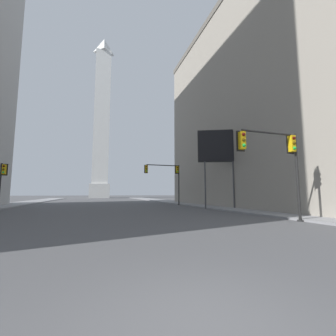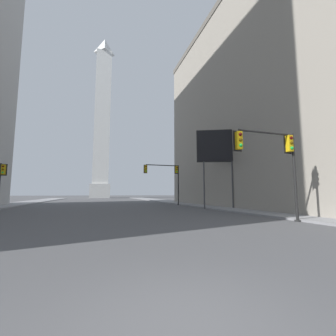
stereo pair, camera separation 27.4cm
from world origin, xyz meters
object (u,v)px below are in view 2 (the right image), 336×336
Objects in this scene: traffic_light_near_right at (275,153)px; traffic_light_mid_left at (1,179)px; obelisk at (102,119)px; billboard_sign at (217,148)px; traffic_light_mid_right at (167,174)px.

traffic_light_near_right reaches higher than traffic_light_mid_left.
obelisk reaches higher than traffic_light_mid_left.
traffic_light_near_right is 0.61× the size of billboard_sign.
traffic_light_mid_left is at bearing -100.13° from obelisk.
traffic_light_mid_left is (-21.23, 17.90, -1.02)m from traffic_light_near_right.
billboard_sign is (2.71, 11.96, 2.83)m from traffic_light_near_right.
obelisk is 86.93m from traffic_light_near_right.
traffic_light_mid_left is 0.55× the size of billboard_sign.
traffic_light_near_right is (9.82, -81.72, -27.95)m from obelisk.
traffic_light_near_right is 12.58m from billboard_sign.
billboard_sign is (23.94, -5.94, 3.86)m from traffic_light_mid_left.
obelisk is 13.02× the size of traffic_light_mid_left.
traffic_light_near_right is at bearing -102.79° from billboard_sign.
traffic_light_mid_right is at bearing 106.06° from billboard_sign.
obelisk is 75.20m from billboard_sign.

